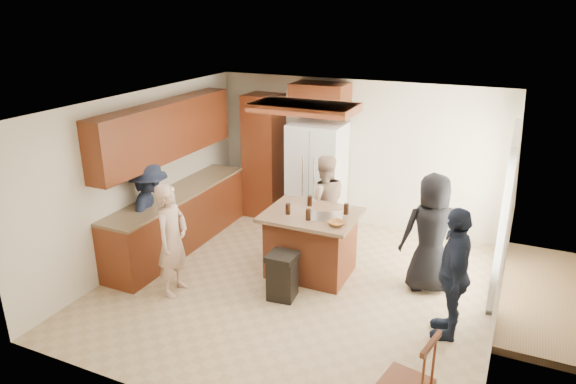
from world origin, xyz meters
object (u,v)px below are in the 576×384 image
at_px(person_behind_left, 323,203).
at_px(kitchen_island, 311,243).
at_px(person_counter, 151,214).
at_px(person_front_left, 172,240).
at_px(person_behind_right, 431,233).
at_px(trash_bin, 282,276).
at_px(person_side_right, 453,273).
at_px(refrigerator, 317,175).

relative_size(person_behind_left, kitchen_island, 1.20).
bearing_deg(person_counter, person_behind_left, -78.47).
xyz_separation_m(person_front_left, person_behind_right, (3.06, 1.49, 0.05)).
bearing_deg(trash_bin, person_side_right, 1.95).
bearing_deg(person_counter, person_front_left, -148.93).
height_order(person_side_right, trash_bin, person_side_right).
bearing_deg(refrigerator, kitchen_island, -71.15).
relative_size(person_front_left, person_behind_right, 0.94).
bearing_deg(kitchen_island, person_behind_right, 9.58).
distance_m(person_behind_right, refrigerator, 2.60).
height_order(person_counter, refrigerator, refrigerator).
height_order(person_behind_left, trash_bin, person_behind_left).
bearing_deg(kitchen_island, person_front_left, -140.26).
height_order(kitchen_island, trash_bin, kitchen_island).
xyz_separation_m(person_side_right, kitchen_island, (-2.00, 0.69, -0.32)).
xyz_separation_m(person_front_left, person_side_right, (3.47, 0.53, 0.03)).
bearing_deg(trash_bin, person_behind_right, 31.40).
bearing_deg(refrigerator, person_side_right, -42.68).
xyz_separation_m(kitchen_island, trash_bin, (-0.09, -0.76, -0.16)).
bearing_deg(person_behind_right, trash_bin, 6.30).
height_order(person_behind_right, trash_bin, person_behind_right).
distance_m(person_front_left, person_counter, 0.98).
distance_m(person_side_right, person_counter, 4.26).
bearing_deg(person_side_right, person_behind_left, -133.64).
height_order(person_behind_left, kitchen_island, person_behind_left).
relative_size(person_front_left, person_side_right, 0.96).
height_order(person_behind_left, refrigerator, refrigerator).
relative_size(person_behind_left, trash_bin, 2.44).
xyz_separation_m(person_behind_left, trash_bin, (0.03, -1.58, -0.45)).
xyz_separation_m(refrigerator, kitchen_island, (0.58, -1.69, -0.43)).
bearing_deg(person_side_right, person_behind_right, -165.16).
height_order(person_side_right, kitchen_island, person_side_right).
bearing_deg(person_front_left, trash_bin, -74.90).
relative_size(person_front_left, person_behind_left, 0.99).
xyz_separation_m(person_behind_right, trash_bin, (-1.69, -1.03, -0.50)).
relative_size(person_behind_right, person_counter, 1.05).
bearing_deg(person_front_left, person_counter, 50.71).
distance_m(person_counter, trash_bin, 2.21).
bearing_deg(person_side_right, refrigerator, -140.99).
bearing_deg(refrigerator, person_behind_right, -33.22).
bearing_deg(trash_bin, kitchen_island, 83.09).
bearing_deg(person_behind_left, trash_bin, 61.58).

